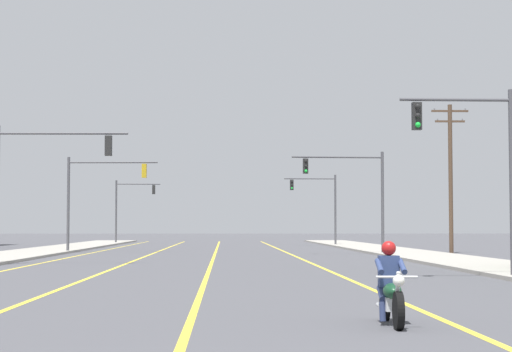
{
  "coord_description": "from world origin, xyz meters",
  "views": [
    {
      "loc": [
        0.47,
        -7.65,
        1.73
      ],
      "look_at": [
        1.35,
        18.48,
        3.15
      ],
      "focal_mm": 64.59,
      "sensor_mm": 36.0,
      "label": 1
    }
  ],
  "objects_px": {
    "traffic_signal_mid_right": "(356,186)",
    "traffic_signal_near_left": "(36,171)",
    "traffic_signal_far_left": "(129,202)",
    "traffic_signal_far_right": "(321,199)",
    "traffic_signal_mid_left": "(95,188)",
    "motorcycle_with_rider": "(391,291)",
    "traffic_signal_near_right": "(481,155)",
    "utility_pole_right_far": "(451,173)"
  },
  "relations": [
    {
      "from": "motorcycle_with_rider",
      "to": "utility_pole_right_far",
      "type": "bearing_deg",
      "value": 74.67
    },
    {
      "from": "traffic_signal_near_left",
      "to": "traffic_signal_far_left",
      "type": "height_order",
      "value": "same"
    },
    {
      "from": "traffic_signal_near_left",
      "to": "traffic_signal_mid_left",
      "type": "relative_size",
      "value": 1.0
    },
    {
      "from": "motorcycle_with_rider",
      "to": "traffic_signal_far_right",
      "type": "height_order",
      "value": "traffic_signal_far_right"
    },
    {
      "from": "traffic_signal_mid_left",
      "to": "traffic_signal_far_right",
      "type": "height_order",
      "value": "same"
    },
    {
      "from": "traffic_signal_near_right",
      "to": "traffic_signal_mid_left",
      "type": "distance_m",
      "value": 34.59
    },
    {
      "from": "motorcycle_with_rider",
      "to": "utility_pole_right_far",
      "type": "distance_m",
      "value": 42.38
    },
    {
      "from": "traffic_signal_mid_right",
      "to": "motorcycle_with_rider",
      "type": "bearing_deg",
      "value": -97.27
    },
    {
      "from": "traffic_signal_far_right",
      "to": "traffic_signal_far_left",
      "type": "xyz_separation_m",
      "value": [
        -17.8,
        10.71,
        -0.01
      ]
    },
    {
      "from": "traffic_signal_mid_left",
      "to": "traffic_signal_far_left",
      "type": "bearing_deg",
      "value": 91.88
    },
    {
      "from": "traffic_signal_mid_right",
      "to": "utility_pole_right_far",
      "type": "relative_size",
      "value": 0.67
    },
    {
      "from": "traffic_signal_mid_left",
      "to": "traffic_signal_far_left",
      "type": "height_order",
      "value": "same"
    },
    {
      "from": "traffic_signal_mid_left",
      "to": "traffic_signal_near_left",
      "type": "bearing_deg",
      "value": -89.88
    },
    {
      "from": "utility_pole_right_far",
      "to": "traffic_signal_far_right",
      "type": "bearing_deg",
      "value": 103.78
    },
    {
      "from": "traffic_signal_mid_right",
      "to": "traffic_signal_far_left",
      "type": "xyz_separation_m",
      "value": [
        -17.31,
        35.8,
        -0.07
      ]
    },
    {
      "from": "traffic_signal_far_left",
      "to": "traffic_signal_mid_left",
      "type": "bearing_deg",
      "value": -88.12
    },
    {
      "from": "traffic_signal_mid_right",
      "to": "traffic_signal_near_left",
      "type": "bearing_deg",
      "value": -139.82
    },
    {
      "from": "motorcycle_with_rider",
      "to": "traffic_signal_near_right",
      "type": "bearing_deg",
      "value": 68.18
    },
    {
      "from": "traffic_signal_far_left",
      "to": "traffic_signal_far_right",
      "type": "bearing_deg",
      "value": -31.05
    },
    {
      "from": "traffic_signal_mid_left",
      "to": "traffic_signal_far_left",
      "type": "xyz_separation_m",
      "value": [
        -1.01,
        30.8,
        -0.09
      ]
    },
    {
      "from": "motorcycle_with_rider",
      "to": "traffic_signal_near_right",
      "type": "relative_size",
      "value": 0.35
    },
    {
      "from": "traffic_signal_near_right",
      "to": "traffic_signal_mid_right",
      "type": "relative_size",
      "value": 1.0
    },
    {
      "from": "traffic_signal_near_right",
      "to": "traffic_signal_mid_right",
      "type": "bearing_deg",
      "value": 91.1
    },
    {
      "from": "traffic_signal_near_right",
      "to": "utility_pole_right_far",
      "type": "bearing_deg",
      "value": 78.1
    },
    {
      "from": "motorcycle_with_rider",
      "to": "utility_pole_right_far",
      "type": "relative_size",
      "value": 0.24
    },
    {
      "from": "traffic_signal_near_left",
      "to": "traffic_signal_far_left",
      "type": "relative_size",
      "value": 1.0
    },
    {
      "from": "traffic_signal_near_left",
      "to": "traffic_signal_mid_left",
      "type": "distance_m",
      "value": 18.74
    },
    {
      "from": "traffic_signal_near_left",
      "to": "traffic_signal_mid_right",
      "type": "relative_size",
      "value": 1.0
    },
    {
      "from": "traffic_signal_mid_right",
      "to": "traffic_signal_far_right",
      "type": "bearing_deg",
      "value": 88.89
    },
    {
      "from": "traffic_signal_near_right",
      "to": "traffic_signal_far_right",
      "type": "height_order",
      "value": "same"
    },
    {
      "from": "motorcycle_with_rider",
      "to": "traffic_signal_far_left",
      "type": "height_order",
      "value": "traffic_signal_far_left"
    },
    {
      "from": "traffic_signal_near_right",
      "to": "traffic_signal_far_left",
      "type": "xyz_separation_m",
      "value": [
        -17.79,
        61.05,
        0.04
      ]
    },
    {
      "from": "traffic_signal_near_left",
      "to": "traffic_signal_far_left",
      "type": "bearing_deg",
      "value": 91.21
    },
    {
      "from": "traffic_signal_near_right",
      "to": "traffic_signal_far_right",
      "type": "bearing_deg",
      "value": 90.0
    },
    {
      "from": "traffic_signal_near_left",
      "to": "traffic_signal_far_right",
      "type": "distance_m",
      "value": 42.28
    },
    {
      "from": "traffic_signal_mid_right",
      "to": "traffic_signal_far_right",
      "type": "xyz_separation_m",
      "value": [
        0.48,
        25.09,
        -0.06
      ]
    },
    {
      "from": "traffic_signal_far_right",
      "to": "utility_pole_right_far",
      "type": "bearing_deg",
      "value": -76.22
    },
    {
      "from": "traffic_signal_near_left",
      "to": "traffic_signal_far_right",
      "type": "relative_size",
      "value": 1.0
    },
    {
      "from": "traffic_signal_far_left",
      "to": "utility_pole_right_far",
      "type": "bearing_deg",
      "value": -55.33
    },
    {
      "from": "traffic_signal_near_left",
      "to": "traffic_signal_mid_left",
      "type": "xyz_separation_m",
      "value": [
        -0.04,
        18.74,
        -0.0
      ]
    },
    {
      "from": "traffic_signal_far_right",
      "to": "utility_pole_right_far",
      "type": "relative_size",
      "value": 0.67
    },
    {
      "from": "utility_pole_right_far",
      "to": "motorcycle_with_rider",
      "type": "bearing_deg",
      "value": -105.33
    }
  ]
}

